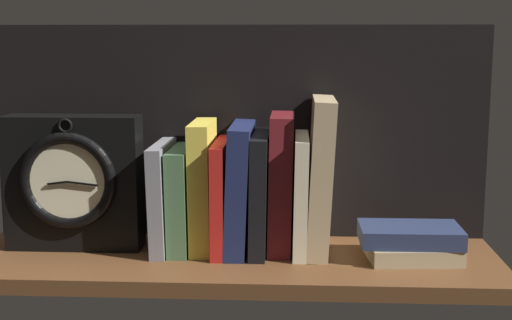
% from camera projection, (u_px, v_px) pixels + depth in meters
% --- Properties ---
extents(ground_plane, '(0.88, 0.27, 0.03)m').
position_uv_depth(ground_plane, '(233.00, 263.00, 1.19)').
color(ground_plane, brown).
extents(back_panel, '(0.88, 0.01, 0.38)m').
position_uv_depth(back_panel, '(238.00, 132.00, 1.29)').
color(back_panel, black).
rests_on(back_panel, ground_plane).
extents(book_gray_chess, '(0.03, 0.16, 0.18)m').
position_uv_depth(book_gray_chess, '(163.00, 196.00, 1.22)').
color(book_gray_chess, gray).
rests_on(book_gray_chess, ground_plane).
extents(book_green_romantic, '(0.03, 0.15, 0.17)m').
position_uv_depth(book_green_romantic, '(182.00, 199.00, 1.22)').
color(book_green_romantic, '#476B44').
rests_on(book_green_romantic, ground_plane).
extents(book_yellow_seinlanguage, '(0.04, 0.14, 0.22)m').
position_uv_depth(book_yellow_seinlanguage, '(203.00, 186.00, 1.21)').
color(book_yellow_seinlanguage, gold).
rests_on(book_yellow_seinlanguage, ground_plane).
extents(book_red_requiem, '(0.02, 0.17, 0.19)m').
position_uv_depth(book_red_requiem, '(221.00, 196.00, 1.22)').
color(book_red_requiem, red).
rests_on(book_red_requiem, ground_plane).
extents(book_navy_bierce, '(0.04, 0.17, 0.21)m').
position_uv_depth(book_navy_bierce, '(240.00, 188.00, 1.21)').
color(book_navy_bierce, '#192147').
rests_on(book_navy_bierce, ground_plane).
extents(book_black_skeptic, '(0.03, 0.17, 0.20)m').
position_uv_depth(book_black_skeptic, '(260.00, 192.00, 1.21)').
color(book_black_skeptic, black).
rests_on(book_black_skeptic, ground_plane).
extents(book_maroon_dawkins, '(0.04, 0.13, 0.23)m').
position_uv_depth(book_maroon_dawkins, '(281.00, 183.00, 1.21)').
color(book_maroon_dawkins, maroon).
rests_on(book_maroon_dawkins, ground_plane).
extents(book_cream_twain, '(0.03, 0.16, 0.20)m').
position_uv_depth(book_cream_twain, '(301.00, 193.00, 1.21)').
color(book_cream_twain, beige).
rests_on(book_cream_twain, ground_plane).
extents(book_tan_shortstories, '(0.05, 0.16, 0.26)m').
position_uv_depth(book_tan_shortstories, '(320.00, 175.00, 1.20)').
color(book_tan_shortstories, tan).
rests_on(book_tan_shortstories, ground_plane).
extents(framed_clock, '(0.23, 0.08, 0.23)m').
position_uv_depth(framed_clock, '(73.00, 182.00, 1.21)').
color(framed_clock, black).
rests_on(framed_clock, ground_plane).
extents(book_stack_side, '(0.16, 0.12, 0.05)m').
position_uv_depth(book_stack_side, '(411.00, 242.00, 1.17)').
color(book_stack_side, '#9E8966').
rests_on(book_stack_side, ground_plane).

